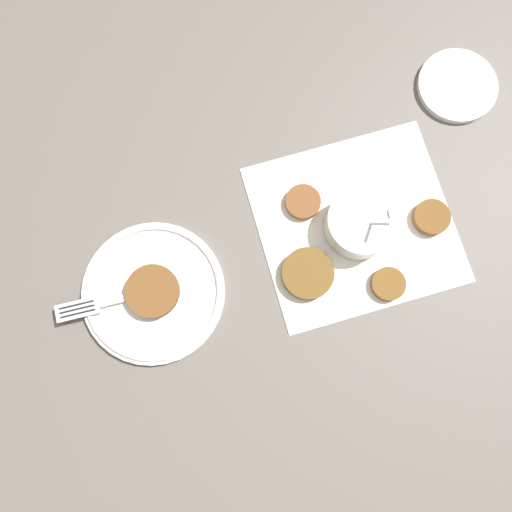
# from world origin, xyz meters

# --- Properties ---
(ground_plane) EXTENTS (4.00, 4.00, 0.00)m
(ground_plane) POSITION_xyz_m (0.00, 0.00, 0.00)
(ground_plane) COLOR #605B56
(napkin) EXTENTS (0.35, 0.32, 0.00)m
(napkin) POSITION_xyz_m (0.01, 0.02, 0.00)
(napkin) COLOR white
(napkin) RESTS_ON ground_plane
(sauce_bowl) EXTENTS (0.12, 0.11, 0.10)m
(sauce_bowl) POSITION_xyz_m (0.01, 0.01, 0.03)
(sauce_bowl) COLOR white
(sauce_bowl) RESTS_ON napkin
(fritter_0) EXTENTS (0.09, 0.09, 0.02)m
(fritter_0) POSITION_xyz_m (-0.09, -0.05, 0.01)
(fritter_0) COLOR brown
(fritter_0) RESTS_ON napkin
(fritter_1) EXTENTS (0.06, 0.06, 0.01)m
(fritter_1) POSITION_xyz_m (0.04, -0.09, 0.01)
(fritter_1) COLOR brown
(fritter_1) RESTS_ON napkin
(fritter_2) EXTENTS (0.06, 0.06, 0.01)m
(fritter_2) POSITION_xyz_m (0.14, -0.00, 0.01)
(fritter_2) COLOR brown
(fritter_2) RESTS_ON napkin
(fritter_3) EXTENTS (0.06, 0.06, 0.01)m
(fritter_3) POSITION_xyz_m (-0.07, 0.07, 0.01)
(fritter_3) COLOR brown
(fritter_3) RESTS_ON napkin
(serving_plate) EXTENTS (0.24, 0.24, 0.02)m
(serving_plate) POSITION_xyz_m (-0.35, -0.03, 0.01)
(serving_plate) COLOR white
(serving_plate) RESTS_ON ground_plane
(fritter_on_plate) EXTENTS (0.09, 0.09, 0.01)m
(fritter_on_plate) POSITION_xyz_m (-0.34, -0.03, 0.02)
(fritter_on_plate) COLOR brown
(fritter_on_plate) RESTS_ON serving_plate
(fork) EXTENTS (0.19, 0.03, 0.00)m
(fork) POSITION_xyz_m (-0.43, -0.03, 0.02)
(fork) COLOR silver
(fork) RESTS_ON serving_plate
(extra_saucer) EXTENTS (0.14, 0.14, 0.01)m
(extra_saucer) POSITION_xyz_m (0.25, 0.23, 0.01)
(extra_saucer) COLOR white
(extra_saucer) RESTS_ON ground_plane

